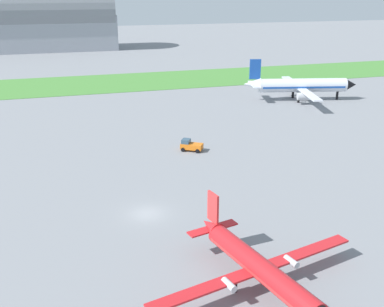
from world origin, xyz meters
name	(u,v)px	position (x,y,z in m)	size (l,w,h in m)	color
ground_plane	(147,214)	(0.00, 0.00, 0.00)	(600.00, 600.00, 0.00)	gray
grass_taxiway_strip	(89,84)	(0.00, 83.13, 0.04)	(360.00, 28.00, 0.08)	#478438
airplane_foreground_turboprop	(258,266)	(6.67, -17.27, 2.38)	(21.45, 18.49, 6.52)	red
airplane_parked_jet_far	(300,86)	(47.64, 48.13, 3.61)	(27.69, 28.03, 10.04)	silver
pushback_tug_near_gate	(191,145)	(11.62, 20.39, 0.91)	(4.00, 3.48, 1.95)	orange
hangar_distant	(34,17)	(-15.48, 168.13, 14.15)	(68.51, 27.28, 31.19)	#9399A3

